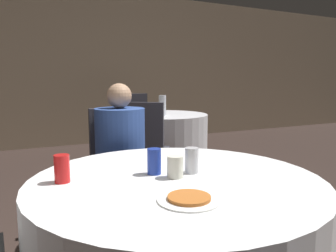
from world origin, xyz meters
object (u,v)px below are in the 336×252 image
object	(u,v)px
chair_near_north	(117,160)
soda_can_silver	(192,160)
chair_far_southwest	(146,141)
bottle_far	(162,105)
person_blue_shirt	(123,162)
soda_can_blue	(154,161)
soda_can_red	(62,169)
chair_far_north	(138,119)
pizza_plate_near	(189,199)
table_far	(163,142)

from	to	relation	value
chair_near_north	soda_can_silver	xyz separation A→B (m)	(0.05, -1.04, 0.23)
chair_far_southwest	soda_can_silver	distance (m)	1.77
bottle_far	chair_far_southwest	bearing A→B (deg)	-126.52
bottle_far	soda_can_silver	bearing A→B (deg)	-111.93
person_blue_shirt	soda_can_blue	world-z (taller)	person_blue_shirt
person_blue_shirt	soda_can_red	size ratio (longest dim) A/B	9.52
soda_can_silver	soda_can_blue	xyz separation A→B (m)	(-0.17, 0.06, 0.00)
person_blue_shirt	chair_far_southwest	bearing A→B (deg)	-119.39
chair_near_north	bottle_far	size ratio (longest dim) A/B	3.83
chair_far_north	bottle_far	xyz separation A→B (m)	(-0.11, -1.16, 0.29)
chair_far_north	soda_can_silver	distance (m)	3.68
soda_can_silver	soda_can_blue	distance (m)	0.18
chair_far_southwest	pizza_plate_near	bearing A→B (deg)	-73.29
pizza_plate_near	soda_can_red	world-z (taller)	soda_can_red
table_far	bottle_far	world-z (taller)	bottle_far
soda_can_silver	pizza_plate_near	bearing A→B (deg)	-121.53
chair_far_southwest	soda_can_silver	xyz separation A→B (m)	(-0.46, -1.70, 0.23)
chair_far_southwest	chair_near_north	bearing A→B (deg)	-93.20
chair_far_north	pizza_plate_near	world-z (taller)	chair_far_north
table_far	chair_near_north	distance (m)	1.84
soda_can_red	soda_can_blue	world-z (taller)	same
chair_far_north	soda_can_blue	xyz separation A→B (m)	(-1.23, -3.46, 0.23)
soda_can_silver	chair_near_north	bearing A→B (deg)	92.63
table_far	chair_far_north	xyz separation A→B (m)	(0.03, 1.00, 0.20)
soda_can_red	soda_can_blue	size ratio (longest dim) A/B	1.00
table_far	chair_far_southwest	bearing A→B (deg)	-124.65
chair_far_north	soda_can_blue	size ratio (longest dim) A/B	7.95
chair_far_north	soda_can_silver	xyz separation A→B (m)	(-1.06, -3.52, 0.23)
chair_far_southwest	bottle_far	world-z (taller)	bottle_far
chair_near_north	chair_far_north	bearing A→B (deg)	-111.18
soda_can_red	bottle_far	bearing A→B (deg)	55.69
chair_near_north	chair_far_southwest	bearing A→B (deg)	-124.98
chair_far_north	soda_can_red	xyz separation A→B (m)	(-1.64, -3.40, 0.23)
pizza_plate_near	soda_can_red	distance (m)	0.58
chair_far_southwest	chair_far_north	xyz separation A→B (m)	(0.60, 1.83, 0.00)
pizza_plate_near	table_far	bearing A→B (deg)	66.70
bottle_far	chair_near_north	bearing A→B (deg)	-127.18
table_far	soda_can_silver	xyz separation A→B (m)	(-1.03, -2.52, 0.43)
chair_far_southwest	chair_far_north	size ratio (longest dim) A/B	1.00
person_blue_shirt	soda_can_blue	bearing A→B (deg)	85.05
person_blue_shirt	table_far	bearing A→B (deg)	-120.61
chair_far_southwest	bottle_far	xyz separation A→B (m)	(0.49, 0.66, 0.29)
soda_can_blue	chair_near_north	bearing A→B (deg)	82.99
table_far	soda_can_red	world-z (taller)	soda_can_red
soda_can_silver	soda_can_blue	world-z (taller)	same
chair_far_north	soda_can_silver	world-z (taller)	chair_far_north
chair_far_north	chair_near_north	bearing A→B (deg)	67.67
soda_can_blue	soda_can_red	bearing A→B (deg)	172.04
chair_near_north	chair_far_north	size ratio (longest dim) A/B	1.00
pizza_plate_near	soda_can_blue	size ratio (longest dim) A/B	1.96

